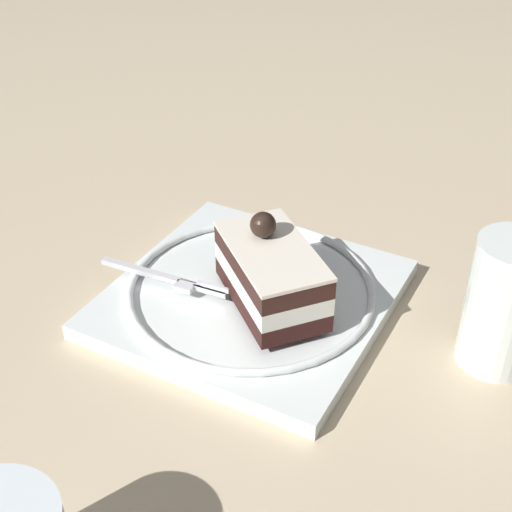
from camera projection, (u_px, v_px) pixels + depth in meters
ground_plane at (243, 320)px, 0.59m from camera, size 2.40×2.40×0.00m
dessert_plate at (256, 296)px, 0.60m from camera, size 0.26×0.26×0.02m
cake_slice at (271, 273)px, 0.56m from camera, size 0.12×0.11×0.07m
fork at (167, 278)px, 0.60m from camera, size 0.02×0.12×0.00m
drink_glass_far at (504, 310)px, 0.53m from camera, size 0.06×0.06×0.11m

